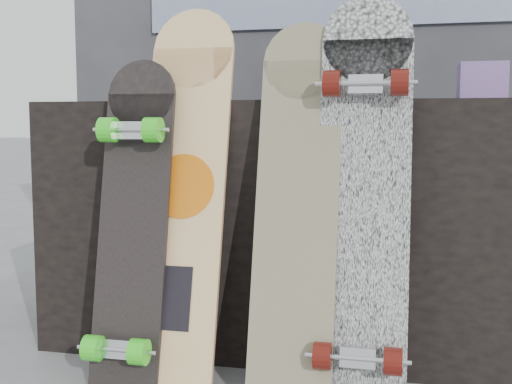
% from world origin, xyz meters
% --- Properties ---
extents(vendor_table, '(1.60, 0.60, 0.80)m').
position_xyz_m(vendor_table, '(0.00, 0.50, 0.40)').
color(vendor_table, black).
rests_on(vendor_table, ground).
extents(booth, '(2.40, 0.22, 2.20)m').
position_xyz_m(booth, '(0.00, 1.35, 1.10)').
color(booth, '#303035').
rests_on(booth, ground).
extents(merch_box_purple, '(0.18, 0.12, 0.10)m').
position_xyz_m(merch_box_purple, '(-0.49, 0.48, 0.85)').
color(merch_box_purple, '#563874').
rests_on(merch_box_purple, vendor_table).
extents(merch_box_small, '(0.14, 0.14, 0.12)m').
position_xyz_m(merch_box_small, '(0.57, 0.53, 0.86)').
color(merch_box_small, '#563874').
rests_on(merch_box_small, vendor_table).
extents(merch_box_flat, '(0.22, 0.10, 0.06)m').
position_xyz_m(merch_box_flat, '(0.16, 0.60, 0.83)').
color(merch_box_flat, '#D1B78C').
rests_on(merch_box_flat, vendor_table).
extents(longboard_geisha, '(0.25, 0.30, 1.08)m').
position_xyz_m(longboard_geisha, '(-0.27, 0.14, 0.57)').
color(longboard_geisha, beige).
rests_on(longboard_geisha, ground).
extents(longboard_celtic, '(0.22, 0.28, 1.02)m').
position_xyz_m(longboard_celtic, '(0.06, 0.10, 0.54)').
color(longboard_celtic, '#C4B685').
rests_on(longboard_celtic, ground).
extents(longboard_cascadia, '(0.24, 0.30, 1.08)m').
position_xyz_m(longboard_cascadia, '(0.24, 0.10, 0.56)').
color(longboard_cascadia, white).
rests_on(longboard_cascadia, ground).
extents(skateboard_dark, '(0.20, 0.27, 0.92)m').
position_xyz_m(skateboard_dark, '(-0.40, 0.06, 0.47)').
color(skateboard_dark, black).
rests_on(skateboard_dark, ground).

